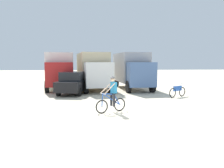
{
  "coord_description": "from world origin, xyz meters",
  "views": [
    {
      "loc": [
        -1.47,
        -10.29,
        2.52
      ],
      "look_at": [
        -0.12,
        4.04,
        1.1
      ],
      "focal_mm": 35.87,
      "sensor_mm": 36.0,
      "label": 1
    }
  ],
  "objects_px": {
    "box_truck_white_box": "(60,69)",
    "box_truck_grey_hauler": "(132,69)",
    "sedan_parked": "(73,83)",
    "box_truck_tan_camper": "(93,69)",
    "cyclist_orange_shirt": "(112,96)",
    "bicycle_spare": "(178,91)"
  },
  "relations": [
    {
      "from": "box_truck_white_box",
      "to": "box_truck_grey_hauler",
      "type": "bearing_deg",
      "value": -7.24
    },
    {
      "from": "box_truck_white_box",
      "to": "bicycle_spare",
      "type": "height_order",
      "value": "box_truck_white_box"
    },
    {
      "from": "box_truck_grey_hauler",
      "to": "sedan_parked",
      "type": "bearing_deg",
      "value": -150.85
    },
    {
      "from": "sedan_parked",
      "to": "bicycle_spare",
      "type": "bearing_deg",
      "value": -16.71
    },
    {
      "from": "box_truck_white_box",
      "to": "box_truck_grey_hauler",
      "type": "xyz_separation_m",
      "value": [
        6.79,
        -0.86,
        0.0
      ]
    },
    {
      "from": "sedan_parked",
      "to": "cyclist_orange_shirt",
      "type": "bearing_deg",
      "value": -70.22
    },
    {
      "from": "box_truck_tan_camper",
      "to": "sedan_parked",
      "type": "bearing_deg",
      "value": -119.24
    },
    {
      "from": "sedan_parked",
      "to": "bicycle_spare",
      "type": "distance_m",
      "value": 7.97
    },
    {
      "from": "cyclist_orange_shirt",
      "to": "bicycle_spare",
      "type": "height_order",
      "value": "cyclist_orange_shirt"
    },
    {
      "from": "box_truck_grey_hauler",
      "to": "sedan_parked",
      "type": "xyz_separation_m",
      "value": [
        -5.23,
        -2.92,
        -0.99
      ]
    },
    {
      "from": "box_truck_white_box",
      "to": "bicycle_spare",
      "type": "relative_size",
      "value": 4.54
    },
    {
      "from": "box_truck_tan_camper",
      "to": "bicycle_spare",
      "type": "height_order",
      "value": "box_truck_tan_camper"
    },
    {
      "from": "cyclist_orange_shirt",
      "to": "bicycle_spare",
      "type": "relative_size",
      "value": 1.18
    },
    {
      "from": "box_truck_grey_hauler",
      "to": "cyclist_orange_shirt",
      "type": "bearing_deg",
      "value": -106.12
    },
    {
      "from": "sedan_parked",
      "to": "box_truck_white_box",
      "type": "bearing_deg",
      "value": 112.46
    },
    {
      "from": "sedan_parked",
      "to": "box_truck_tan_camper",
      "type": "bearing_deg",
      "value": 60.76
    },
    {
      "from": "box_truck_white_box",
      "to": "box_truck_tan_camper",
      "type": "relative_size",
      "value": 1.0
    },
    {
      "from": "cyclist_orange_shirt",
      "to": "sedan_parked",
      "type": "bearing_deg",
      "value": 109.78
    },
    {
      "from": "bicycle_spare",
      "to": "sedan_parked",
      "type": "bearing_deg",
      "value": 163.29
    },
    {
      "from": "box_truck_grey_hauler",
      "to": "cyclist_orange_shirt",
      "type": "distance_m",
      "value": 10.13
    },
    {
      "from": "box_truck_tan_camper",
      "to": "cyclist_orange_shirt",
      "type": "bearing_deg",
      "value": -85.01
    },
    {
      "from": "box_truck_white_box",
      "to": "box_truck_tan_camper",
      "type": "bearing_deg",
      "value": -16.46
    }
  ]
}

